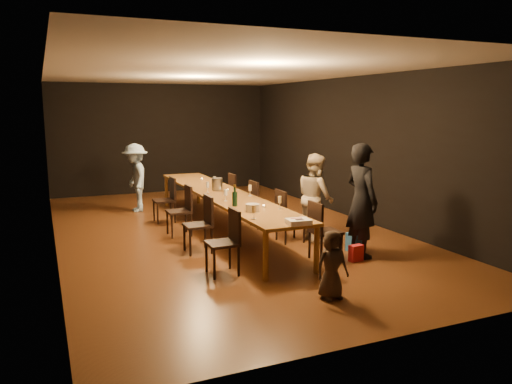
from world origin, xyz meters
name	(u,v)px	position (x,y,z in m)	size (l,w,h in m)	color
ground	(222,231)	(0.00, 0.00, 0.00)	(10.00, 10.00, 0.00)	#401F10
room_shell	(221,122)	(0.00, 0.00, 2.08)	(6.04, 10.04, 3.02)	black
table	(222,195)	(0.00, 0.00, 0.70)	(0.90, 6.00, 0.75)	olive
chair_right_0	(326,231)	(0.85, -2.40, 0.47)	(0.42, 0.42, 0.93)	black
chair_right_1	(290,216)	(0.85, -1.20, 0.47)	(0.42, 0.42, 0.93)	black
chair_right_2	(263,204)	(0.85, 0.00, 0.47)	(0.42, 0.42, 0.93)	black
chair_right_3	(240,194)	(0.85, 1.20, 0.47)	(0.42, 0.42, 0.93)	black
chair_left_0	(222,242)	(-0.85, -2.40, 0.47)	(0.42, 0.42, 0.93)	black
chair_left_1	(198,224)	(-0.85, -1.20, 0.47)	(0.42, 0.42, 0.93)	black
chair_left_2	(179,211)	(-0.85, 0.00, 0.47)	(0.42, 0.42, 0.93)	black
chair_left_3	(164,200)	(-0.85, 1.20, 0.47)	(0.42, 0.42, 0.93)	black
woman_birthday	(362,200)	(1.47, -2.44, 0.91)	(0.66, 0.43, 1.81)	black
woman_tan	(315,197)	(1.33, -1.25, 0.78)	(0.76, 0.59, 1.56)	#C4B093
man_blue	(136,178)	(-1.19, 2.53, 0.78)	(1.00, 0.58, 1.55)	#8EB1DC
child	(332,265)	(0.09, -3.80, 0.43)	(0.42, 0.28, 0.87)	#3B2B21
gift_bag_red	(356,253)	(1.25, -2.65, 0.13)	(0.22, 0.12, 0.26)	red
gift_bag_blue	(354,241)	(1.56, -2.13, 0.15)	(0.25, 0.16, 0.31)	#2863AD
birthday_cake	(298,222)	(0.10, -2.90, 0.79)	(0.34, 0.29, 0.08)	white
plate_stack	(252,208)	(-0.16, -1.86, 0.81)	(0.22, 0.22, 0.12)	silver
champagne_bottle	(235,195)	(-0.25, -1.33, 0.93)	(0.08, 0.08, 0.36)	black
ice_bucket	(217,184)	(0.01, 0.32, 0.87)	(0.22, 0.22, 0.24)	#AAAAAF
wineglass_0	(254,212)	(-0.33, -2.34, 0.85)	(0.06, 0.06, 0.21)	beige
wineglass_1	(280,203)	(0.33, -1.84, 0.85)	(0.06, 0.06, 0.21)	beige
wineglass_2	(226,195)	(-0.23, -0.85, 0.85)	(0.06, 0.06, 0.21)	silver
wineglass_3	(250,190)	(0.35, -0.55, 0.85)	(0.06, 0.06, 0.21)	beige
wineglass_4	(208,187)	(-0.25, 0.11, 0.85)	(0.06, 0.06, 0.21)	silver
wineglass_5	(214,181)	(0.12, 0.80, 0.85)	(0.06, 0.06, 0.21)	silver
tealight_near	(264,206)	(0.15, -1.61, 0.77)	(0.05, 0.05, 0.03)	#B2B7B2
tealight_mid	(227,190)	(0.15, 0.11, 0.77)	(0.05, 0.05, 0.03)	#B2B7B2
tealight_far	(202,179)	(0.15, 1.77, 0.77)	(0.05, 0.05, 0.03)	#B2B7B2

